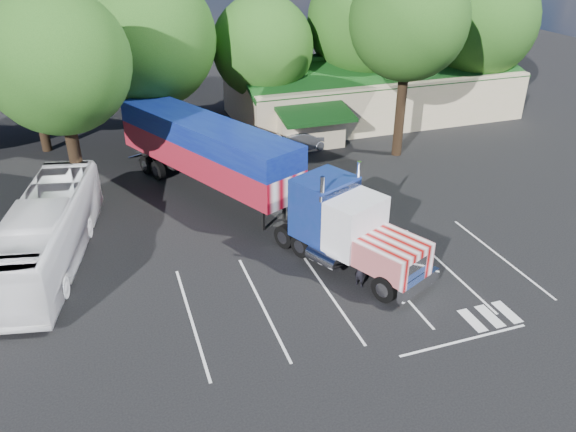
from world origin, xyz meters
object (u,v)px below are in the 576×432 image
object	(u,v)px
tour_bus	(48,232)
woman	(360,271)
semi_truck	(237,165)
silver_sedan	(300,140)
bicycle	(278,174)

from	to	relation	value
tour_bus	woman	bearing A→B (deg)	-14.58
semi_truck	woman	distance (m)	10.54
semi_truck	silver_sedan	distance (m)	10.50
semi_truck	tour_bus	world-z (taller)	semi_truck
bicycle	silver_sedan	bearing A→B (deg)	28.65
bicycle	silver_sedan	distance (m)	5.70
woman	semi_truck	bearing A→B (deg)	-9.95
semi_truck	bicycle	bearing A→B (deg)	16.72
woman	tour_bus	bearing A→B (deg)	34.56
woman	tour_bus	world-z (taller)	tour_bus
tour_bus	silver_sedan	xyz separation A→B (m)	(17.13, 10.68, -0.93)
tour_bus	semi_truck	bearing A→B (deg)	27.61
tour_bus	bicycle	bearing A→B (deg)	35.46
semi_truck	bicycle	xyz separation A→B (m)	(3.51, 3.11, -2.36)
woman	bicycle	size ratio (longest dim) A/B	0.98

